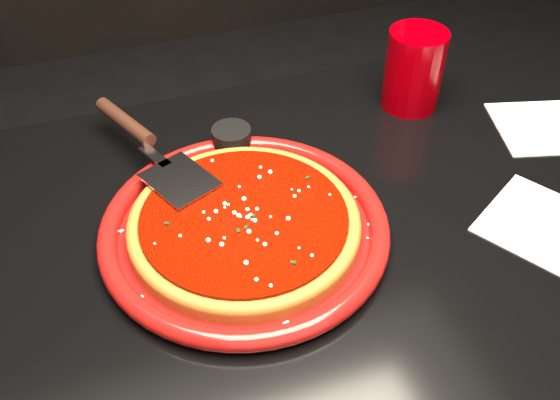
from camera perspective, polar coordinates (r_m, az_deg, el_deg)
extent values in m
cube|color=black|center=(1.12, 1.99, -17.33)|extent=(1.20, 0.80, 0.75)
cylinder|color=maroon|center=(0.82, -3.26, -2.58)|extent=(0.48, 0.48, 0.03)
cylinder|color=brown|center=(0.82, -3.27, -2.36)|extent=(0.38, 0.38, 0.02)
torus|color=brown|center=(0.81, -3.29, -1.98)|extent=(0.38, 0.38, 0.02)
cylinder|color=#740B00|center=(0.81, -3.31, -1.71)|extent=(0.34, 0.34, 0.01)
cylinder|color=#920005|center=(1.06, 12.14, 11.59)|extent=(0.10, 0.10, 0.13)
cube|color=silver|center=(0.92, 22.94, -2.12)|extent=(0.20, 0.20, 0.00)
cube|color=silver|center=(1.10, 22.54, 6.15)|extent=(0.17, 0.17, 0.00)
cylinder|color=black|center=(0.95, -4.43, 5.35)|extent=(0.07, 0.07, 0.05)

